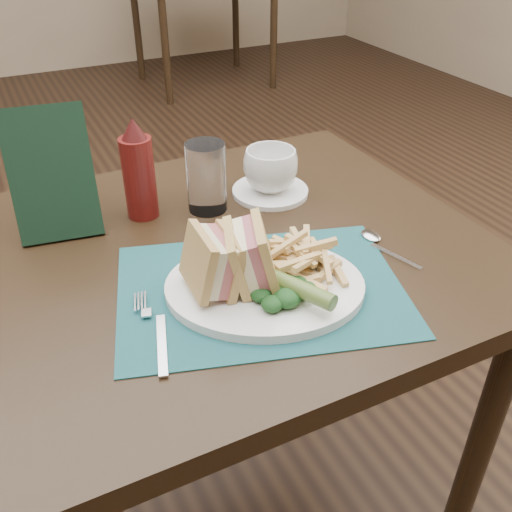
{
  "coord_description": "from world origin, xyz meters",
  "views": [
    {
      "loc": [
        -0.3,
        -1.26,
        1.27
      ],
      "look_at": [
        0.01,
        -0.61,
        0.8
      ],
      "focal_mm": 40.0,
      "sensor_mm": 36.0,
      "label": 1
    }
  ],
  "objects_px": {
    "placemat": "(261,289)",
    "saucer": "(270,191)",
    "check_presenter": "(52,174)",
    "sandwich_half_a": "(198,265)",
    "plate": "(265,287)",
    "table_bg_right": "(204,29)",
    "sandwich_half_b": "(237,255)",
    "table_main": "(226,400)",
    "drinking_glass": "(206,177)",
    "coffee_cup": "(270,170)",
    "ketchup_bottle": "(138,169)"
  },
  "relations": [
    {
      "from": "table_main",
      "to": "table_bg_right",
      "type": "relative_size",
      "value": 1.0
    },
    {
      "from": "plate",
      "to": "check_presenter",
      "type": "distance_m",
      "value": 0.41
    },
    {
      "from": "coffee_cup",
      "to": "drinking_glass",
      "type": "bearing_deg",
      "value": -179.2
    },
    {
      "from": "coffee_cup",
      "to": "drinking_glass",
      "type": "relative_size",
      "value": 0.81
    },
    {
      "from": "ketchup_bottle",
      "to": "coffee_cup",
      "type": "bearing_deg",
      "value": -6.67
    },
    {
      "from": "saucer",
      "to": "check_presenter",
      "type": "xyz_separation_m",
      "value": [
        -0.39,
        0.04,
        0.1
      ]
    },
    {
      "from": "check_presenter",
      "to": "coffee_cup",
      "type": "bearing_deg",
      "value": 2.72
    },
    {
      "from": "table_bg_right",
      "to": "sandwich_half_b",
      "type": "bearing_deg",
      "value": -110.75
    },
    {
      "from": "saucer",
      "to": "coffee_cup",
      "type": "bearing_deg",
      "value": 0.0
    },
    {
      "from": "table_main",
      "to": "coffee_cup",
      "type": "relative_size",
      "value": 8.57
    },
    {
      "from": "table_main",
      "to": "coffee_cup",
      "type": "distance_m",
      "value": 0.48
    },
    {
      "from": "sandwich_half_a",
      "to": "coffee_cup",
      "type": "distance_m",
      "value": 0.36
    },
    {
      "from": "placemat",
      "to": "plate",
      "type": "bearing_deg",
      "value": -63.5
    },
    {
      "from": "plate",
      "to": "check_presenter",
      "type": "height_order",
      "value": "check_presenter"
    },
    {
      "from": "plate",
      "to": "sandwich_half_b",
      "type": "distance_m",
      "value": 0.07
    },
    {
      "from": "sandwich_half_b",
      "to": "coffee_cup",
      "type": "height_order",
      "value": "sandwich_half_b"
    },
    {
      "from": "saucer",
      "to": "check_presenter",
      "type": "relative_size",
      "value": 0.67
    },
    {
      "from": "placemat",
      "to": "plate",
      "type": "relative_size",
      "value": 1.43
    },
    {
      "from": "table_main",
      "to": "placemat",
      "type": "height_order",
      "value": "placemat"
    },
    {
      "from": "saucer",
      "to": "ketchup_bottle",
      "type": "relative_size",
      "value": 0.81
    },
    {
      "from": "table_bg_right",
      "to": "sandwich_half_a",
      "type": "relative_size",
      "value": 9.39
    },
    {
      "from": "table_main",
      "to": "sandwich_half_a",
      "type": "relative_size",
      "value": 9.39
    },
    {
      "from": "table_main",
      "to": "saucer",
      "type": "height_order",
      "value": "saucer"
    },
    {
      "from": "table_bg_right",
      "to": "sandwich_half_a",
      "type": "distance_m",
      "value": 3.59
    },
    {
      "from": "table_main",
      "to": "drinking_glass",
      "type": "height_order",
      "value": "drinking_glass"
    },
    {
      "from": "sandwich_half_a",
      "to": "check_presenter",
      "type": "xyz_separation_m",
      "value": [
        -0.14,
        0.3,
        0.04
      ]
    },
    {
      "from": "placemat",
      "to": "saucer",
      "type": "relative_size",
      "value": 2.86
    },
    {
      "from": "sandwich_half_a",
      "to": "drinking_glass",
      "type": "bearing_deg",
      "value": 67.77
    },
    {
      "from": "sandwich_half_b",
      "to": "plate",
      "type": "bearing_deg",
      "value": -4.59
    },
    {
      "from": "sandwich_half_a",
      "to": "ketchup_bottle",
      "type": "height_order",
      "value": "ketchup_bottle"
    },
    {
      "from": "table_main",
      "to": "check_presenter",
      "type": "relative_size",
      "value": 3.99
    },
    {
      "from": "sandwich_half_a",
      "to": "ketchup_bottle",
      "type": "bearing_deg",
      "value": 92.02
    },
    {
      "from": "table_bg_right",
      "to": "check_presenter",
      "type": "xyz_separation_m",
      "value": [
        -1.46,
        -3.01,
        0.48
      ]
    },
    {
      "from": "sandwich_half_a",
      "to": "sandwich_half_b",
      "type": "bearing_deg",
      "value": -1.73
    },
    {
      "from": "table_main",
      "to": "placemat",
      "type": "distance_m",
      "value": 0.4
    },
    {
      "from": "placemat",
      "to": "sandwich_half_b",
      "type": "bearing_deg",
      "value": 163.0
    },
    {
      "from": "table_bg_right",
      "to": "drinking_glass",
      "type": "xyz_separation_m",
      "value": [
        -1.2,
        -3.05,
        0.44
      ]
    },
    {
      "from": "drinking_glass",
      "to": "saucer",
      "type": "bearing_deg",
      "value": 0.8
    },
    {
      "from": "placemat",
      "to": "check_presenter",
      "type": "relative_size",
      "value": 1.9
    },
    {
      "from": "ketchup_bottle",
      "to": "check_presenter",
      "type": "relative_size",
      "value": 0.83
    },
    {
      "from": "table_bg_right",
      "to": "placemat",
      "type": "distance_m",
      "value": 3.56
    },
    {
      "from": "coffee_cup",
      "to": "check_presenter",
      "type": "bearing_deg",
      "value": 174.54
    },
    {
      "from": "placemat",
      "to": "drinking_glass",
      "type": "height_order",
      "value": "drinking_glass"
    },
    {
      "from": "table_main",
      "to": "placemat",
      "type": "bearing_deg",
      "value": -86.29
    },
    {
      "from": "placemat",
      "to": "plate",
      "type": "xyz_separation_m",
      "value": [
        0.0,
        -0.01,
        0.01
      ]
    },
    {
      "from": "table_bg_right",
      "to": "saucer",
      "type": "bearing_deg",
      "value": -109.22
    },
    {
      "from": "table_main",
      "to": "ketchup_bottle",
      "type": "distance_m",
      "value": 0.5
    },
    {
      "from": "table_bg_right",
      "to": "saucer",
      "type": "distance_m",
      "value": 3.25
    },
    {
      "from": "check_presenter",
      "to": "sandwich_half_a",
      "type": "bearing_deg",
      "value": -56.05
    },
    {
      "from": "table_main",
      "to": "drinking_glass",
      "type": "relative_size",
      "value": 6.92
    }
  ]
}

